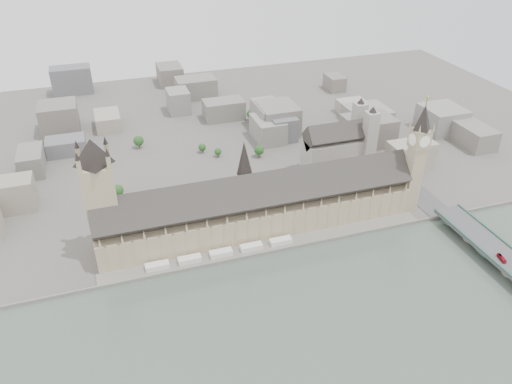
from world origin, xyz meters
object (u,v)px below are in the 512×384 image
object	(u,v)px
westminster_abbey	(339,147)
car_approach	(418,179)
red_bus_north	(502,258)
elizabeth_tower	(417,151)
victoria_tower	(100,194)
westminster_bridge	(505,263)
palace_of_westminster	(259,207)

from	to	relation	value
westminster_abbey	car_approach	bearing A→B (deg)	-47.07
westminster_abbey	red_bus_north	xyz separation A→B (m)	(45.46, -183.20, -13.42)
westminster_abbey	red_bus_north	size ratio (longest dim) A/B	6.71
elizabeth_tower	victoria_tower	bearing A→B (deg)	176.04
car_approach	elizabeth_tower	bearing A→B (deg)	-149.79
elizabeth_tower	car_approach	world-z (taller)	elizabeth_tower
westminster_bridge	westminster_abbey	xyz separation A→B (m)	(-51.08, 182.50, 19.96)
westminster_abbey	car_approach	world-z (taller)	westminster_abbey
red_bus_north	westminster_abbey	bearing A→B (deg)	115.67
westminster_abbey	car_approach	size ratio (longest dim) A/B	15.52
westminster_bridge	palace_of_westminster	bearing A→B (deg)	146.51
westminster_abbey	palace_of_westminster	bearing A→B (deg)	-145.83
westminster_bridge	red_bus_north	size ratio (longest dim) A/B	32.05
car_approach	westminster_bridge	bearing A→B (deg)	-106.27
westminster_bridge	car_approach	world-z (taller)	car_approach
elizabeth_tower	red_bus_north	xyz separation A→B (m)	(18.39, -96.20, -46.42)
elizabeth_tower	westminster_abbey	world-z (taller)	elizabeth_tower
westminster_abbey	westminster_bridge	bearing A→B (deg)	-74.36
westminster_bridge	victoria_tower	bearing A→B (deg)	158.22
palace_of_westminster	red_bus_north	xyz separation A→B (m)	(156.39, -107.90, -11.04)
palace_of_westminster	red_bus_north	distance (m)	190.32
westminster_abbey	victoria_tower	bearing A→B (deg)	-163.50
elizabeth_tower	victoria_tower	distance (m)	260.64
car_approach	victoria_tower	bearing A→B (deg)	167.57
elizabeth_tower	westminster_bridge	distance (m)	111.81
westminster_abbey	red_bus_north	world-z (taller)	westminster_abbey
victoria_tower	westminster_abbey	size ratio (longest dim) A/B	1.47
elizabeth_tower	westminster_abbey	bearing A→B (deg)	107.29
palace_of_westminster	car_approach	bearing A→B (deg)	5.50
victoria_tower	westminster_abbey	world-z (taller)	victoria_tower
westminster_abbey	elizabeth_tower	bearing A→B (deg)	-72.71
palace_of_westminster	victoria_tower	size ratio (longest dim) A/B	2.65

